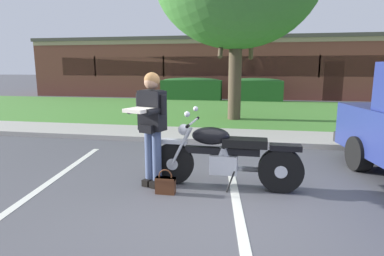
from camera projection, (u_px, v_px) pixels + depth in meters
name	position (u px, v px, depth m)	size (l,w,h in m)	color
ground_plane	(215.00, 203.00, 4.25)	(140.00, 140.00, 0.00)	#4C4C51
curb_strip	(231.00, 142.00, 7.48)	(60.00, 0.20, 0.12)	#ADA89E
concrete_walk	(234.00, 136.00, 8.31)	(60.00, 1.50, 0.08)	#ADA89E
grass_lawn	(241.00, 111.00, 13.07)	(60.00, 8.34, 0.06)	#478433
stall_stripe_0	(46.00, 185.00, 4.92)	(0.12, 4.40, 0.01)	silver
stall_stripe_1	(236.00, 199.00, 4.40)	(0.12, 4.40, 0.01)	silver
motorcycle	(231.00, 156.00, 4.73)	(2.24, 0.82, 1.18)	black
rider_person	(151.00, 120.00, 4.71)	(0.55, 0.65, 1.70)	black
handbag	(165.00, 184.00, 4.56)	(0.28, 0.13, 0.36)	#562D19
hedge_left	(191.00, 89.00, 17.46)	(3.26, 0.90, 1.24)	#235623
hedge_center_left	(256.00, 89.00, 16.84)	(2.78, 0.90, 1.24)	#235623
brick_building	(241.00, 67.00, 21.93)	(25.59, 8.42, 3.55)	brown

